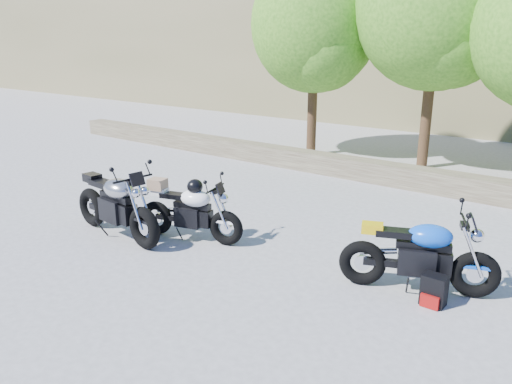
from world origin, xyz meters
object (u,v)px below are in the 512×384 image
(white_bike, at_px, (189,210))
(blue_bike, at_px, (420,256))
(silver_bike, at_px, (116,206))
(backpack, at_px, (434,291))

(white_bike, bearing_deg, blue_bike, -7.12)
(silver_bike, distance_m, blue_bike, 5.04)
(white_bike, height_order, backpack, white_bike)
(white_bike, bearing_deg, backpack, -11.30)
(blue_bike, relative_size, backpack, 4.86)
(silver_bike, distance_m, white_bike, 1.29)
(blue_bike, bearing_deg, backpack, -62.69)
(silver_bike, xyz_separation_m, backpack, (5.19, 1.01, -0.37))
(silver_bike, height_order, white_bike, silver_bike)
(silver_bike, relative_size, white_bike, 1.21)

